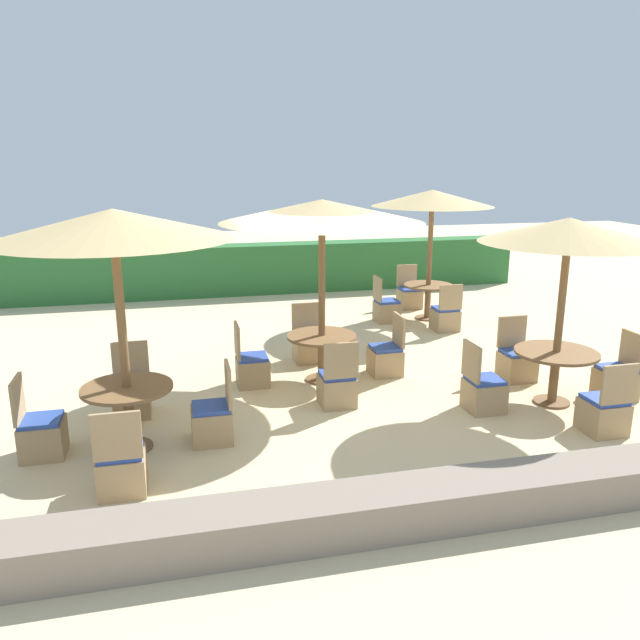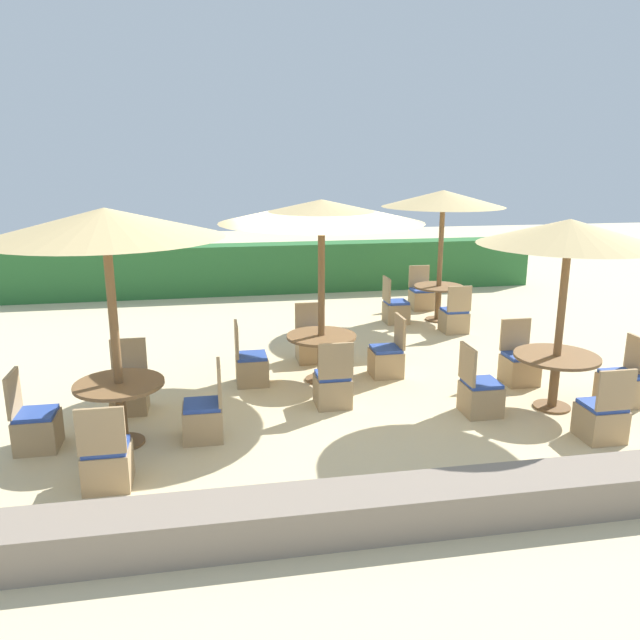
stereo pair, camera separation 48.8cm
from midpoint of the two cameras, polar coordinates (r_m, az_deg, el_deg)
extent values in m
plane|color=beige|center=(8.92, -0.68, -6.57)|extent=(40.00, 40.00, 0.00)
cube|color=#2D6B33|center=(15.29, -6.37, 4.69)|extent=(13.00, 0.70, 1.19)
cube|color=gray|center=(5.91, 6.91, -16.42)|extent=(10.00, 0.56, 0.39)
cylinder|color=brown|center=(9.00, -1.42, 2.22)|extent=(0.10, 0.10, 2.58)
cone|color=tan|center=(8.82, -1.47, 9.93)|extent=(2.90, 2.90, 0.32)
cylinder|color=brown|center=(9.36, -1.37, -5.43)|extent=(0.48, 0.48, 0.03)
cylinder|color=brown|center=(9.26, -1.38, -3.60)|extent=(0.12, 0.12, 0.66)
cylinder|color=brown|center=(9.15, -1.39, -1.51)|extent=(1.03, 1.03, 0.04)
cube|color=tan|center=(9.19, -7.69, -4.73)|extent=(0.46, 0.46, 0.40)
cube|color=#2D4CA8|center=(9.12, -7.74, -3.39)|extent=(0.42, 0.42, 0.05)
cube|color=tan|center=(9.03, -9.13, -1.88)|extent=(0.04, 0.46, 0.48)
cube|color=tan|center=(10.16, -2.41, -2.69)|extent=(0.46, 0.46, 0.40)
cube|color=#2D4CA8|center=(10.10, -2.42, -1.47)|extent=(0.42, 0.42, 0.05)
cube|color=tan|center=(10.22, -2.67, 0.27)|extent=(0.46, 0.04, 0.48)
cube|color=tan|center=(8.40, -0.12, -6.49)|extent=(0.46, 0.46, 0.40)
cube|color=#2D4CA8|center=(8.33, -0.13, -5.05)|extent=(0.42, 0.42, 0.05)
cube|color=tan|center=(8.05, 0.22, -3.76)|extent=(0.46, 0.04, 0.48)
cube|color=tan|center=(9.58, 4.50, -3.83)|extent=(0.46, 0.46, 0.40)
cube|color=#2D4CA8|center=(9.51, 4.53, -2.55)|extent=(0.42, 0.42, 0.05)
cube|color=tan|center=(9.50, 5.77, -0.93)|extent=(0.04, 0.46, 0.48)
cylinder|color=brown|center=(8.66, 19.61, 0.28)|extent=(0.10, 0.10, 2.42)
cone|color=tan|center=(8.47, 20.27, 7.70)|extent=(2.26, 2.26, 0.32)
cylinder|color=brown|center=(9.02, 18.96, -7.08)|extent=(0.48, 0.48, 0.03)
cylinder|color=brown|center=(8.90, 19.14, -5.10)|extent=(0.12, 0.12, 0.69)
cylinder|color=brown|center=(8.79, 19.34, -2.85)|extent=(1.09, 1.09, 0.04)
cube|color=tan|center=(9.44, 24.04, -5.40)|extent=(0.46, 0.46, 0.40)
cube|color=#2D4CA8|center=(9.37, 24.19, -4.11)|extent=(0.42, 0.42, 0.05)
cube|color=tan|center=(9.42, 25.37, -2.45)|extent=(0.04, 0.46, 0.48)
cube|color=tan|center=(9.71, 16.18, -4.13)|extent=(0.46, 0.46, 0.40)
cube|color=#2D4CA8|center=(9.64, 16.27, -2.86)|extent=(0.42, 0.42, 0.05)
cube|color=tan|center=(9.74, 15.78, -1.02)|extent=(0.46, 0.04, 0.48)
cube|color=tan|center=(8.45, 13.15, -6.77)|extent=(0.46, 0.46, 0.40)
cube|color=#2D4CA8|center=(8.37, 13.24, -5.34)|extent=(0.42, 0.42, 0.05)
cube|color=tan|center=(8.20, 12.03, -3.74)|extent=(0.04, 0.46, 0.48)
cube|color=tan|center=(8.24, 22.88, -8.15)|extent=(0.46, 0.46, 0.40)
cube|color=#2D4CA8|center=(8.16, 23.04, -6.69)|extent=(0.42, 0.42, 0.05)
cube|color=tan|center=(7.92, 24.12, -5.42)|extent=(0.46, 0.04, 0.48)
cylinder|color=brown|center=(12.74, 8.91, 5.64)|extent=(0.10, 0.10, 2.53)
cone|color=tan|center=(12.61, 9.12, 10.95)|extent=(2.41, 2.41, 0.32)
cylinder|color=brown|center=(13.00, 8.69, 0.20)|extent=(0.48, 0.48, 0.03)
cylinder|color=brown|center=(12.92, 8.75, 1.58)|extent=(0.12, 0.12, 0.67)
cylinder|color=brown|center=(12.85, 8.81, 3.13)|extent=(0.99, 0.99, 0.04)
cube|color=tan|center=(13.82, 7.18, 1.92)|extent=(0.46, 0.46, 0.40)
cube|color=#2D4CA8|center=(13.77, 7.21, 2.83)|extent=(0.42, 0.42, 0.05)
cube|color=tan|center=(13.91, 6.95, 4.07)|extent=(0.46, 0.04, 0.48)
cube|color=tan|center=(12.15, 10.23, 0.01)|extent=(0.46, 0.46, 0.40)
cube|color=#2D4CA8|center=(12.09, 10.27, 1.04)|extent=(0.42, 0.42, 0.05)
cube|color=tan|center=(11.85, 10.73, 2.05)|extent=(0.46, 0.04, 0.48)
cube|color=tan|center=(12.61, 5.03, 0.73)|extent=(0.46, 0.46, 0.40)
cube|color=#2D4CA8|center=(12.56, 5.05, 1.73)|extent=(0.42, 0.42, 0.05)
cube|color=tan|center=(12.44, 4.16, 2.87)|extent=(0.04, 0.46, 0.48)
cylinder|color=brown|center=(7.23, -19.46, -1.57)|extent=(0.10, 0.10, 2.64)
cone|color=tan|center=(7.00, -20.33, 8.23)|extent=(2.54, 2.54, 0.32)
cylinder|color=brown|center=(7.68, -18.61, -10.95)|extent=(0.48, 0.48, 0.03)
cylinder|color=brown|center=(7.54, -18.83, -8.60)|extent=(0.12, 0.12, 0.71)
cylinder|color=brown|center=(7.40, -19.07, -5.92)|extent=(1.01, 1.01, 0.04)
cube|color=tan|center=(8.51, -18.38, -7.01)|extent=(0.46, 0.46, 0.40)
cube|color=#2D4CA8|center=(8.43, -18.51, -5.59)|extent=(0.42, 0.42, 0.05)
cube|color=tan|center=(8.54, -18.54, -3.44)|extent=(0.46, 0.04, 0.48)
cube|color=tan|center=(6.74, -19.67, -13.03)|extent=(0.46, 0.46, 0.40)
cube|color=#2D4CA8|center=(6.64, -19.84, -11.31)|extent=(0.42, 0.42, 0.05)
cube|color=tan|center=(6.35, -20.25, -9.98)|extent=(0.46, 0.04, 0.48)
cube|color=tan|center=(7.80, -25.65, -9.78)|extent=(0.46, 0.46, 0.40)
cube|color=#2D4CA8|center=(7.71, -25.84, -8.25)|extent=(0.42, 0.42, 0.05)
cube|color=tan|center=(7.67, -27.60, -6.46)|extent=(0.04, 0.46, 0.48)
cube|color=tan|center=(7.54, -11.73, -9.41)|extent=(0.46, 0.46, 0.40)
cube|color=#2D4CA8|center=(7.45, -11.82, -7.83)|extent=(0.42, 0.42, 0.05)
cube|color=tan|center=(7.36, -10.29, -5.82)|extent=(0.04, 0.46, 0.48)
camera|label=1|loc=(0.24, -91.52, -0.40)|focal=35.00mm
camera|label=2|loc=(0.24, 88.48, 0.40)|focal=35.00mm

